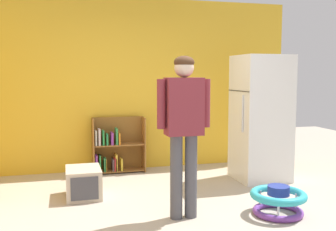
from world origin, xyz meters
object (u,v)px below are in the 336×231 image
(standing_person, at_px, (184,122))
(pet_carrier, at_px, (83,183))
(bookshelf, at_px, (115,149))
(baby_walker, at_px, (278,200))
(refrigerator, at_px, (261,118))

(standing_person, relative_size, pet_carrier, 3.08)
(bookshelf, xyz_separation_m, standing_person, (0.45, -2.14, 0.66))
(baby_walker, bearing_deg, standing_person, 169.95)
(standing_person, bearing_deg, baby_walker, -10.05)
(refrigerator, relative_size, baby_walker, 2.95)
(refrigerator, distance_m, baby_walker, 1.63)
(standing_person, relative_size, baby_walker, 2.82)
(refrigerator, relative_size, pet_carrier, 3.22)
(bookshelf, distance_m, pet_carrier, 1.28)
(bookshelf, bearing_deg, baby_walker, -57.81)
(refrigerator, bearing_deg, standing_person, -141.85)
(refrigerator, bearing_deg, pet_carrier, -175.64)
(baby_walker, xyz_separation_m, pet_carrier, (-2.00, 1.18, 0.02))
(refrigerator, distance_m, standing_person, 1.93)
(pet_carrier, bearing_deg, baby_walker, -30.53)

